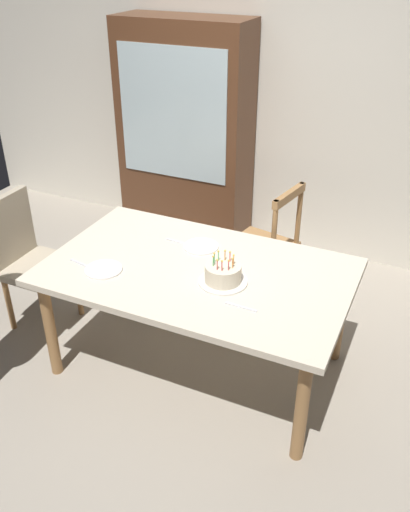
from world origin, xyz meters
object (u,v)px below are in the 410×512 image
Objects in this scene: plate_near_celebrant at (104,269)px; china_cabinet at (185,137)px; birthday_cake at (223,274)px; dining_table at (197,280)px; plate_far_side at (201,246)px; chair_upholstered at (27,255)px; chair_spindle_back at (264,248)px.

plate_near_celebrant is 0.12× the size of china_cabinet.
birthday_cake is 0.71m from plate_near_celebrant.
dining_table is 6.37× the size of birthday_cake.
china_cabinet is (-1.04, 1.63, 0.17)m from birthday_cake.
china_cabinet is at bearing 120.10° from plate_far_side.
chair_upholstered is at bearing -105.13° from china_cabinet.
plate_near_celebrant is 1.29m from chair_spindle_back.
plate_far_side is (-0.09, 0.24, 0.08)m from dining_table.
china_cabinet is (-0.85, 1.56, 0.30)m from dining_table.
dining_table is 8.11× the size of plate_near_celebrant.
plate_far_side is 0.23× the size of chair_spindle_back.
china_cabinet reaches higher than plate_far_side.
chair_upholstered is (-1.19, -0.28, -0.20)m from plate_far_side.
plate_far_side is (-0.28, 0.31, -0.05)m from birthday_cake.
birthday_cake is 0.98m from chair_spindle_back.
birthday_cake reaches higher than plate_far_side.
chair_upholstered is at bearing 165.21° from plate_near_celebrant.
birthday_cake is at bearing -1.36° from chair_upholstered.
plate_far_side is at bearing -109.42° from chair_spindle_back.
chair_spindle_back is at bearing 70.58° from plate_far_side.
chair_spindle_back is at bearing 81.59° from dining_table.
chair_upholstered is (-1.48, 0.03, -0.25)m from birthday_cake.
chair_upholstered is at bearing -178.44° from dining_table.
birthday_cake is 1.27× the size of plate_far_side.
plate_far_side reaches higher than dining_table.
birthday_cake is 1.50m from chair_upholstered.
chair_upholstered reaches higher than plate_far_side.
birthday_cake is at bearing -19.84° from dining_table.
birthday_cake is 0.15× the size of china_cabinet.
chair_upholstered reaches higher than birthday_cake.
birthday_cake is at bearing 14.26° from plate_near_celebrant.
china_cabinet is at bearing 122.69° from birthday_cake.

